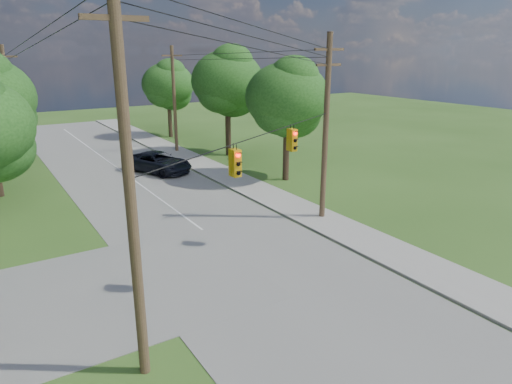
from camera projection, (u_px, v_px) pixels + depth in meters
ground at (274, 331)px, 16.20m from camera, size 140.00×140.00×0.00m
main_road at (249, 264)px, 21.25m from camera, size 10.00×100.00×0.03m
sidewalk_east at (355, 234)px, 24.65m from camera, size 2.60×100.00×0.12m
pole_sw at (129, 178)px, 12.33m from camera, size 2.00×0.32×12.00m
pole_ne at (326, 126)px, 25.57m from camera, size 2.00×0.32×10.50m
pole_north_e at (174, 99)px, 43.45m from camera, size 2.00×0.32×10.00m
pole_north_w at (11, 108)px, 36.38m from camera, size 2.00×0.32×10.00m
power_lines at (174, 58)px, 23.58m from camera, size 13.93×29.62×4.93m
traffic_signals at (267, 150)px, 19.45m from camera, size 4.91×3.27×1.05m
tree_e_near at (287, 97)px, 33.38m from camera, size 6.20×6.20×8.81m
tree_e_mid at (227, 81)px, 41.52m from camera, size 6.60×6.60×9.64m
tree_e_far at (168, 84)px, 51.00m from camera, size 5.80×5.80×8.32m
car_main_north at (158, 162)px, 37.06m from camera, size 4.88×6.51×1.64m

